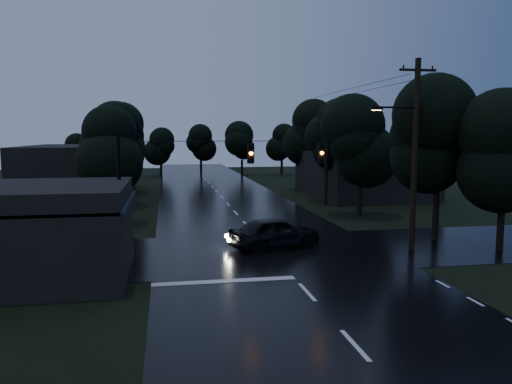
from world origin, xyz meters
name	(u,v)px	position (x,y,z in m)	size (l,w,h in m)	color
ground	(355,346)	(0.00, 0.00, 0.00)	(160.00, 160.00, 0.00)	black
main_road	(228,204)	(0.00, 30.00, 0.00)	(12.00, 120.00, 0.02)	black
cross_street	(270,251)	(0.00, 12.00, 0.00)	(60.00, 9.00, 0.02)	black
building_far_right	(361,174)	(14.00, 34.00, 2.20)	(10.00, 14.00, 4.40)	black
building_far_left	(79,170)	(-14.00, 40.00, 2.50)	(10.00, 16.00, 5.00)	black
utility_pole_main	(413,151)	(7.41, 11.00, 5.26)	(3.50, 0.30, 10.00)	black
utility_pole_far	(326,161)	(8.30, 28.00, 3.88)	(2.00, 0.30, 7.50)	black
anchor_pole_left	(120,201)	(-7.50, 11.00, 3.00)	(0.18, 0.18, 6.00)	black
span_signals	(286,152)	(0.56, 10.99, 5.24)	(15.00, 0.37, 1.12)	black
tree_corner_near	(439,137)	(10.00, 13.00, 5.99)	(4.48, 4.48, 9.44)	black
tree_corner_far	(505,151)	(12.00, 10.00, 5.24)	(3.92, 3.92, 8.26)	black
tree_left_a	(110,147)	(-9.00, 22.00, 5.24)	(3.92, 3.92, 8.26)	black
tree_left_b	(113,140)	(-9.60, 30.00, 5.62)	(4.20, 4.20, 8.85)	black
tree_left_c	(117,136)	(-10.20, 40.00, 5.99)	(4.48, 4.48, 9.44)	black
tree_right_a	(361,141)	(9.00, 22.00, 5.62)	(4.20, 4.20, 8.85)	black
tree_right_b	(333,136)	(9.60, 30.00, 5.99)	(4.48, 4.48, 9.44)	black
tree_right_c	(309,132)	(10.20, 40.00, 6.37)	(4.76, 4.76, 10.03)	black
car	(275,232)	(0.41, 12.73, 0.86)	(2.02, 5.03, 1.71)	black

